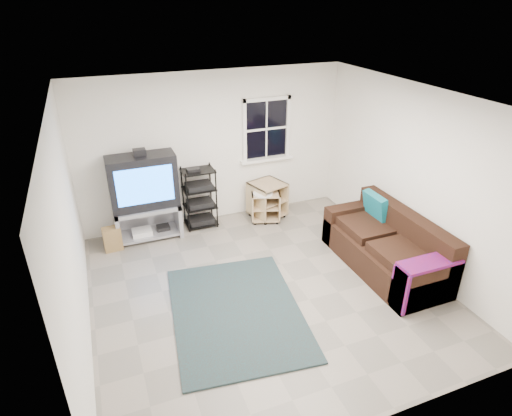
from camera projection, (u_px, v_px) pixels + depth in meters
name	position (u px, v px, depth m)	size (l,w,h in m)	color
room	(266.00, 133.00, 7.48)	(4.60, 4.62, 4.60)	gray
tv_unit	(144.00, 191.00, 6.83)	(1.05, 0.53, 1.55)	#9E9EA6
av_rack	(200.00, 201.00, 7.35)	(0.54, 0.39, 1.08)	black
side_table_left	(266.00, 198.00, 7.74)	(0.69, 0.69, 0.65)	tan
side_table_right	(265.00, 203.00, 7.64)	(0.62, 0.62, 0.57)	tan
sofa	(387.00, 248.00, 6.26)	(0.91, 2.05, 0.94)	black
shag_rug	(237.00, 311.00, 5.49)	(1.60, 2.20, 0.03)	black
paper_bag	(112.00, 239.00, 6.75)	(0.27, 0.18, 0.39)	olive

